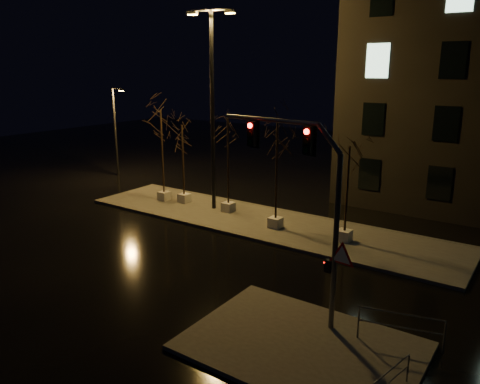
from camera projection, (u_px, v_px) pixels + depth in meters
The scene contains 13 objects.
ground at pixel (190, 258), 21.42m from camera, with size 90.00×90.00×0.00m, color black.
median at pixel (260, 222), 26.17m from camera, with size 22.00×5.00×0.15m, color #474540.
sidewalk_corner at pixel (301, 346), 14.50m from camera, with size 7.00×5.00×0.15m, color #474540.
tree_0 at pixel (161, 130), 29.04m from camera, with size 1.80×1.80×5.94m.
tree_1 at pixel (182, 143), 28.71m from camera, with size 1.80×1.80×5.03m.
tree_2 at pixel (228, 138), 26.68m from camera, with size 1.80×1.80×5.76m.
tree_3 at pixel (277, 147), 23.92m from camera, with size 1.80×1.80×5.74m.
tree_4 at pixel (348, 168), 22.16m from camera, with size 1.80×1.80×4.85m.
traffic_signal_mast at pixel (308, 193), 14.98m from camera, with size 5.43×0.86×6.68m.
streetlight_main at pixel (212, 98), 26.75m from camera, with size 2.83×0.99×11.39m.
streetlight_far at pixel (116, 128), 36.72m from camera, with size 1.36×0.29×6.92m.
guard_rail_a at pixel (401, 324), 14.23m from camera, with size 2.47×0.67×1.10m.
guard_rail_b at pixel (391, 378), 12.02m from camera, with size 0.43×1.80×0.87m.
Camera 1 is at (13.18, -15.10, 8.45)m, focal length 35.00 mm.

